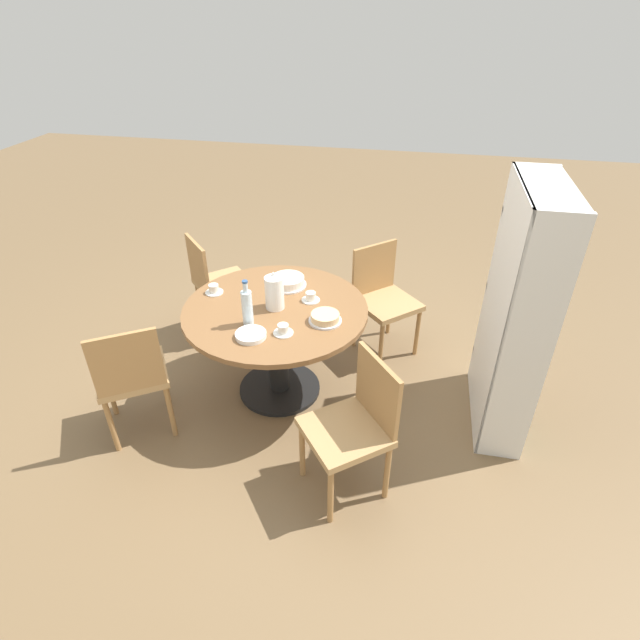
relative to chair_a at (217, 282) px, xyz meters
The scene contains 15 objects.
ground_plane 1.08m from the chair_a, 46.29° to the left, with size 14.00×14.00×0.00m, color brown.
dining_table 0.97m from the chair_a, 46.29° to the left, with size 1.24×1.24×0.72m.
chair_a is the anchor object (origin of this frame).
chair_b 1.24m from the chair_a, ahead, with size 0.58×0.58×0.87m.
chair_c 1.93m from the chair_a, 43.96° to the left, with size 0.59×0.59×0.87m.
chair_d 1.37m from the chair_a, 91.26° to the left, with size 0.59×0.59×0.87m.
bookshelf 2.30m from the chair_a, 74.36° to the left, with size 0.82×0.28×1.63m.
coffee_pot 1.03m from the chair_a, 45.94° to the left, with size 0.12×0.12×0.26m.
water_bottle 1.13m from the chair_a, 33.35° to the left, with size 0.07×0.07×0.31m.
cake_main 0.84m from the chair_a, 62.92° to the left, with size 0.26×0.26×0.07m.
cake_second 1.33m from the chair_a, 53.96° to the left, with size 0.21×0.21×0.06m.
cup_a 0.66m from the chair_a, 22.10° to the left, with size 0.12×0.12×0.06m.
cup_b 1.09m from the chair_a, 59.61° to the left, with size 0.12×0.12×0.06m.
cup_c 1.29m from the chair_a, 41.08° to the left, with size 0.12×0.12×0.06m.
plate_stack 1.24m from the chair_a, 32.19° to the left, with size 0.19×0.19×0.03m.
Camera 1 is at (2.71, 0.85, 2.46)m, focal length 28.00 mm.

